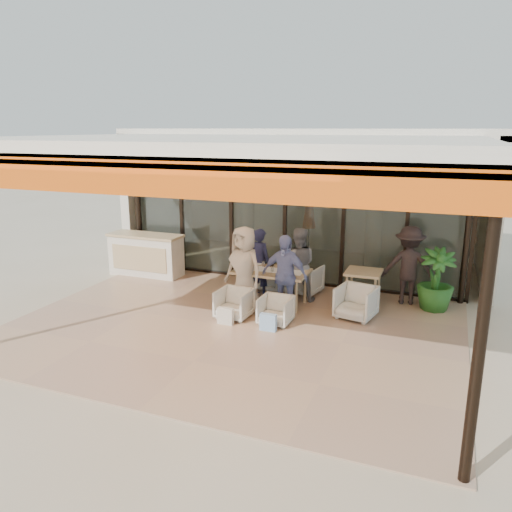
{
  "coord_description": "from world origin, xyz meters",
  "views": [
    {
      "loc": [
        3.48,
        -7.77,
        3.55
      ],
      "look_at": [
        0.1,
        0.9,
        1.15
      ],
      "focal_mm": 35.0,
      "sensor_mm": 36.0,
      "label": 1
    }
  ],
  "objects_px": {
    "side_chair": "(356,301)",
    "chair_near_left": "(234,302)",
    "dining_table": "(271,273)",
    "chair_near_right": "(276,309)",
    "diner_cream": "(244,269)",
    "side_table": "(363,276)",
    "diner_periwinkle": "(284,276)",
    "diner_grey": "(298,265)",
    "diner_navy": "(260,263)",
    "standing_woman": "(409,266)",
    "chair_far_left": "(268,273)",
    "potted_palm": "(436,280)",
    "host_counter": "(146,254)",
    "chair_far_right": "(304,278)"
  },
  "relations": [
    {
      "from": "chair_far_right",
      "to": "diner_navy",
      "type": "height_order",
      "value": "diner_navy"
    },
    {
      "from": "side_table",
      "to": "side_chair",
      "type": "relative_size",
      "value": 1.06
    },
    {
      "from": "diner_grey",
      "to": "diner_cream",
      "type": "bearing_deg",
      "value": 29.06
    },
    {
      "from": "chair_far_left",
      "to": "standing_woman",
      "type": "relative_size",
      "value": 0.45
    },
    {
      "from": "diner_grey",
      "to": "side_chair",
      "type": "height_order",
      "value": "diner_grey"
    },
    {
      "from": "chair_near_left",
      "to": "diner_cream",
      "type": "relative_size",
      "value": 0.37
    },
    {
      "from": "diner_grey",
      "to": "diner_navy",
      "type": "bearing_deg",
      "value": -17.92
    },
    {
      "from": "chair_near_right",
      "to": "standing_woman",
      "type": "xyz_separation_m",
      "value": [
        2.16,
        2.03,
        0.53
      ]
    },
    {
      "from": "chair_far_left",
      "to": "diner_cream",
      "type": "xyz_separation_m",
      "value": [
        0.0,
        -1.4,
        0.48
      ]
    },
    {
      "from": "host_counter",
      "to": "diner_grey",
      "type": "distance_m",
      "value": 4.04
    },
    {
      "from": "diner_navy",
      "to": "diner_periwinkle",
      "type": "distance_m",
      "value": 1.23
    },
    {
      "from": "chair_far_right",
      "to": "potted_palm",
      "type": "height_order",
      "value": "potted_palm"
    },
    {
      "from": "host_counter",
      "to": "diner_grey",
      "type": "bearing_deg",
      "value": -6.25
    },
    {
      "from": "chair_near_left",
      "to": "chair_far_right",
      "type": "bearing_deg",
      "value": 69.44
    },
    {
      "from": "diner_grey",
      "to": "side_chair",
      "type": "distance_m",
      "value": 1.52
    },
    {
      "from": "potted_palm",
      "to": "standing_woman",
      "type": "bearing_deg",
      "value": 160.6
    },
    {
      "from": "chair_far_left",
      "to": "potted_palm",
      "type": "bearing_deg",
      "value": 179.68
    },
    {
      "from": "dining_table",
      "to": "diner_navy",
      "type": "height_order",
      "value": "diner_navy"
    },
    {
      "from": "host_counter",
      "to": "diner_cream",
      "type": "bearing_deg",
      "value": -22.91
    },
    {
      "from": "chair_far_right",
      "to": "side_chair",
      "type": "xyz_separation_m",
      "value": [
        1.34,
        -1.08,
        -0.0
      ]
    },
    {
      "from": "dining_table",
      "to": "side_table",
      "type": "relative_size",
      "value": 2.01
    },
    {
      "from": "diner_grey",
      "to": "side_table",
      "type": "height_order",
      "value": "diner_grey"
    },
    {
      "from": "diner_periwinkle",
      "to": "diner_cream",
      "type": "bearing_deg",
      "value": -172.33
    },
    {
      "from": "chair_near_right",
      "to": "diner_navy",
      "type": "height_order",
      "value": "diner_navy"
    },
    {
      "from": "diner_periwinkle",
      "to": "chair_near_right",
      "type": "bearing_deg",
      "value": -82.33
    },
    {
      "from": "potted_palm",
      "to": "diner_grey",
      "type": "bearing_deg",
      "value": -170.97
    },
    {
      "from": "chair_near_left",
      "to": "side_table",
      "type": "xyz_separation_m",
      "value": [
        2.18,
        1.57,
        0.32
      ]
    },
    {
      "from": "dining_table",
      "to": "diner_grey",
      "type": "bearing_deg",
      "value": 45.97
    },
    {
      "from": "chair_far_left",
      "to": "side_chair",
      "type": "distance_m",
      "value": 2.43
    },
    {
      "from": "standing_woman",
      "to": "chair_far_left",
      "type": "bearing_deg",
      "value": -3.01
    },
    {
      "from": "side_table",
      "to": "side_chair",
      "type": "distance_m",
      "value": 0.8
    },
    {
      "from": "chair_far_left",
      "to": "standing_woman",
      "type": "height_order",
      "value": "standing_woman"
    },
    {
      "from": "side_table",
      "to": "standing_woman",
      "type": "relative_size",
      "value": 0.45
    },
    {
      "from": "chair_near_left",
      "to": "diner_grey",
      "type": "height_order",
      "value": "diner_grey"
    },
    {
      "from": "dining_table",
      "to": "chair_near_right",
      "type": "relative_size",
      "value": 2.55
    },
    {
      "from": "chair_near_left",
      "to": "diner_navy",
      "type": "bearing_deg",
      "value": 93.29
    },
    {
      "from": "chair_far_left",
      "to": "standing_woman",
      "type": "xyz_separation_m",
      "value": [
        3.0,
        0.13,
        0.45
      ]
    },
    {
      "from": "host_counter",
      "to": "chair_near_right",
      "type": "bearing_deg",
      "value": -24.64
    },
    {
      "from": "potted_palm",
      "to": "diner_cream",
      "type": "bearing_deg",
      "value": -159.46
    },
    {
      "from": "diner_navy",
      "to": "standing_woman",
      "type": "relative_size",
      "value": 0.91
    },
    {
      "from": "chair_near_left",
      "to": "dining_table",
      "type": "bearing_deg",
      "value": 70.01
    },
    {
      "from": "host_counter",
      "to": "potted_palm",
      "type": "relative_size",
      "value": 1.46
    },
    {
      "from": "diner_navy",
      "to": "side_chair",
      "type": "height_order",
      "value": "diner_navy"
    },
    {
      "from": "side_chair",
      "to": "chair_near_left",
      "type": "bearing_deg",
      "value": -148.41
    },
    {
      "from": "diner_cream",
      "to": "side_table",
      "type": "bearing_deg",
      "value": 43.22
    },
    {
      "from": "diner_periwinkle",
      "to": "standing_woman",
      "type": "height_order",
      "value": "standing_woman"
    },
    {
      "from": "dining_table",
      "to": "diner_navy",
      "type": "xyz_separation_m",
      "value": [
        -0.41,
        0.44,
        0.06
      ]
    },
    {
      "from": "dining_table",
      "to": "diner_cream",
      "type": "bearing_deg",
      "value": -132.02
    },
    {
      "from": "chair_near_left",
      "to": "diner_grey",
      "type": "relative_size",
      "value": 0.4
    },
    {
      "from": "chair_far_left",
      "to": "potted_palm",
      "type": "height_order",
      "value": "potted_palm"
    }
  ]
}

